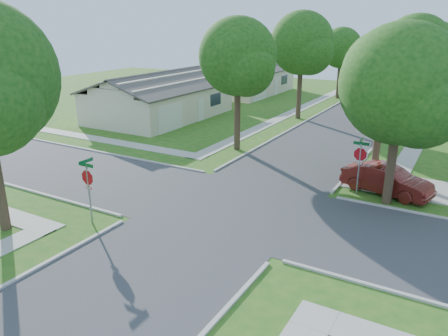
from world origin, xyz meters
name	(u,v)px	position (x,y,z in m)	size (l,w,h in m)	color
ground	(235,207)	(0.00, 0.00, 0.00)	(100.00, 100.00, 0.00)	#245B18
road_ns	(235,207)	(0.00, 0.00, 0.00)	(7.00, 100.00, 0.02)	#333335
sidewalk_ne	(430,120)	(6.10, 26.00, 0.02)	(1.20, 40.00, 0.04)	#9E9B91
sidewalk_nw	(302,108)	(-6.10, 26.00, 0.02)	(1.20, 40.00, 0.04)	#9E9B91
driveway	(428,190)	(7.90, 7.10, 0.03)	(8.80, 3.60, 0.05)	#9E9B91
stop_sign_sw	(88,180)	(-4.70, -4.70, 2.03)	(1.05, 0.80, 2.98)	gray
stop_sign_ne	(360,157)	(4.70, 4.70, 2.03)	(1.05, 0.80, 2.98)	gray
tree_e_near	(386,76)	(4.75, 9.01, 5.64)	(4.97, 4.80, 8.28)	#38281C
tree_e_mid	(416,52)	(4.76, 21.01, 6.25)	(5.59, 5.40, 9.21)	#38281C
tree_e_far	(433,48)	(4.75, 34.01, 5.98)	(5.17, 5.00, 8.72)	#38281C
tree_w_near	(239,60)	(-4.64, 9.01, 6.12)	(5.38, 5.20, 8.97)	#38281C
tree_w_mid	(302,46)	(-4.64, 21.01, 6.49)	(5.80, 5.60, 9.56)	#38281C
tree_w_far	(342,50)	(-4.65, 34.01, 5.51)	(4.76, 4.60, 8.04)	#38281C
tree_ne_corner	(402,90)	(6.36, 4.21, 5.59)	(5.80, 5.60, 8.66)	#38281C
house_nw_near	(161,101)	(-15.99, 15.00, 1.52)	(8.42, 13.60, 4.23)	beige
house_nw_far	(244,81)	(-15.99, 32.00, 1.52)	(8.42, 13.60, 4.23)	beige
car_driveway	(387,180)	(6.00, 5.50, 0.75)	(1.59, 4.57, 1.51)	#5A1712
car_curb_east	(390,117)	(3.20, 22.38, 0.70)	(1.66, 4.13, 1.41)	black
car_curb_west	(359,97)	(-1.54, 31.27, 0.74)	(2.08, 5.11, 1.48)	black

